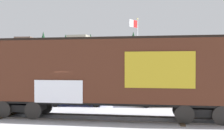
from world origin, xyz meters
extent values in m
plane|color=silver|center=(0.00, 0.00, 0.00)|extent=(260.00, 260.00, 0.00)
cube|color=#4C4742|center=(1.20, -0.72, 0.04)|extent=(59.82, 4.88, 0.08)
cube|color=#4C4742|center=(1.31, 0.72, 0.04)|extent=(59.82, 4.88, 0.08)
cube|color=#423323|center=(-4.32, 0.45, 0.04)|extent=(0.44, 2.51, 0.07)
cube|color=#423323|center=(4.92, -0.29, 0.04)|extent=(0.44, 2.51, 0.07)
cube|color=#472316|center=(1.25, 0.00, 2.51)|extent=(14.53, 3.87, 3.03)
cube|color=#2D2823|center=(1.25, 0.00, 4.14)|extent=(13.63, 1.49, 0.24)
cube|color=#B2931E|center=(3.74, -1.58, 2.58)|extent=(3.15, 0.28, 1.67)
cube|color=silver|center=(-1.04, -1.21, 1.52)|extent=(2.42, 0.22, 1.10)
cube|color=black|center=(1.25, 0.00, 0.89)|extent=(14.15, 2.62, 0.20)
cube|color=black|center=(-3.37, 0.37, 0.51)|extent=(2.19, 1.39, 0.36)
cylinder|color=black|center=(-4.28, -0.28, 0.46)|extent=(0.93, 0.19, 0.92)
cylinder|color=black|center=(-4.16, 1.16, 0.46)|extent=(0.93, 0.19, 0.92)
cylinder|color=black|center=(-2.58, -0.42, 0.46)|extent=(0.93, 0.19, 0.92)
cylinder|color=black|center=(-2.47, 1.02, 0.46)|extent=(0.93, 0.19, 0.92)
cube|color=black|center=(5.88, -0.37, 0.51)|extent=(2.19, 1.39, 0.36)
cylinder|color=black|center=(4.98, -1.02, 0.46)|extent=(0.93, 0.19, 0.92)
cylinder|color=black|center=(5.09, 0.42, 0.46)|extent=(0.93, 0.19, 0.92)
cylinder|color=black|center=(6.67, -1.16, 0.46)|extent=(0.93, 0.19, 0.92)
cylinder|color=black|center=(6.79, 0.28, 0.46)|extent=(0.93, 0.19, 0.92)
cylinder|color=silver|center=(3.08, 13.19, 3.70)|extent=(0.12, 0.12, 7.40)
sphere|color=#D8CC66|center=(3.08, 13.19, 7.48)|extent=(0.18, 0.18, 0.18)
cube|color=red|center=(2.66, 12.73, 6.94)|extent=(0.78, 0.85, 0.71)
cube|color=white|center=(2.47, 12.53, 6.94)|extent=(0.41, 0.44, 0.71)
cube|color=slate|center=(0.00, 76.74, 4.55)|extent=(112.62, 29.65, 9.09)
cube|color=brown|center=(-31.41, 67.84, 10.42)|extent=(5.15, 3.55, 2.66)
cube|color=#9E9384|center=(-13.95, 67.84, 10.61)|extent=(6.79, 5.56, 3.04)
cone|color=#193D23|center=(-10.73, 71.32, 11.06)|extent=(1.97, 1.97, 3.94)
cone|color=#193D23|center=(-24.20, 64.89, 11.10)|extent=(2.00, 2.00, 4.01)
cone|color=#193D23|center=(-30.70, 70.27, 10.76)|extent=(1.67, 1.67, 3.34)
cone|color=#193D23|center=(3.09, 68.86, 11.22)|extent=(2.13, 2.13, 4.26)
cone|color=#193D23|center=(-19.10, 71.98, 11.09)|extent=(2.00, 2.00, 3.99)
cube|color=navy|center=(-1.27, 4.54, 0.71)|extent=(4.13, 1.83, 0.79)
cube|color=#2D333D|center=(-1.50, 4.53, 1.44)|extent=(2.15, 1.60, 0.66)
cylinder|color=black|center=(0.09, 5.39, 0.32)|extent=(0.65, 0.24, 0.64)
cylinder|color=black|center=(0.14, 3.77, 0.32)|extent=(0.65, 0.24, 0.64)
cylinder|color=black|center=(-2.68, 5.30, 0.32)|extent=(0.65, 0.24, 0.64)
cylinder|color=black|center=(-2.63, 3.68, 0.32)|extent=(0.65, 0.24, 0.64)
cube|color=#9E8966|center=(5.02, 4.64, 0.70)|extent=(4.86, 1.97, 0.76)
cube|color=#2D333D|center=(4.95, 4.64, 1.44)|extent=(2.34, 1.66, 0.72)
cylinder|color=black|center=(6.59, 5.54, 0.32)|extent=(0.65, 0.26, 0.64)
cylinder|color=black|center=(6.68, 3.93, 0.32)|extent=(0.65, 0.26, 0.64)
cylinder|color=black|center=(3.35, 5.36, 0.32)|extent=(0.65, 0.26, 0.64)
cylinder|color=black|center=(3.44, 3.74, 0.32)|extent=(0.65, 0.26, 0.64)
camera|label=1|loc=(2.47, -13.67, 2.78)|focal=42.40mm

